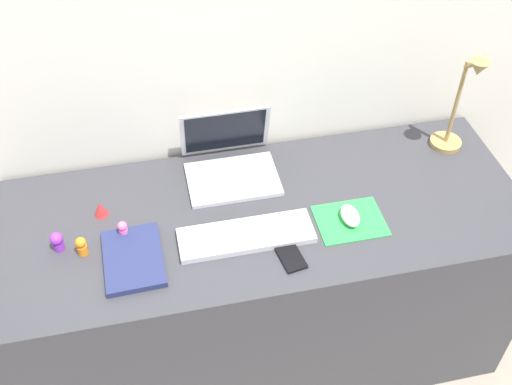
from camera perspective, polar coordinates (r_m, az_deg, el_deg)
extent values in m
plane|color=gray|center=(2.52, 0.67, -13.56)|extent=(6.00, 6.00, 0.00)
cube|color=silver|center=(2.21, -1.25, 4.64)|extent=(2.88, 0.05, 1.46)
cube|color=#38383D|center=(2.22, 0.75, -8.44)|extent=(1.68, 0.65, 0.74)
cube|color=silver|center=(2.04, -2.17, 1.24)|extent=(0.30, 0.21, 0.01)
cube|color=silver|center=(2.07, -2.90, 5.74)|extent=(0.30, 0.06, 0.20)
cube|color=black|center=(2.06, -2.87, 5.67)|extent=(0.27, 0.04, 0.17)
cube|color=silver|center=(1.86, -0.92, -4.02)|extent=(0.41, 0.13, 0.02)
cube|color=green|center=(1.93, 8.73, -2.60)|extent=(0.21, 0.17, 0.00)
ellipsoid|color=silver|center=(1.92, 8.73, -2.14)|extent=(0.06, 0.10, 0.03)
cube|color=black|center=(1.82, 3.11, -5.77)|extent=(0.08, 0.14, 0.01)
cylinder|color=#A5844C|center=(2.28, 17.18, 4.46)|extent=(0.11, 0.11, 0.02)
cylinder|color=#A5844C|center=(2.18, 18.11, 7.90)|extent=(0.01, 0.01, 0.32)
cylinder|color=#A5844C|center=(2.07, 19.53, 11.13)|extent=(0.01, 0.08, 0.07)
cone|color=#A5844C|center=(2.04, 19.98, 10.80)|extent=(0.06, 0.06, 0.05)
cube|color=navy|center=(1.83, -11.33, -6.03)|extent=(0.18, 0.25, 0.02)
cylinder|color=purple|center=(1.92, -17.85, -4.71)|extent=(0.03, 0.03, 0.03)
sphere|color=purple|center=(1.89, -18.05, -4.10)|extent=(0.04, 0.04, 0.04)
cone|color=red|center=(1.97, -14.24, -1.47)|extent=(0.04, 0.04, 0.05)
cylinder|color=pink|center=(1.90, -12.19, -3.67)|extent=(0.03, 0.03, 0.03)
sphere|color=pink|center=(1.88, -12.32, -3.07)|extent=(0.03, 0.03, 0.03)
cylinder|color=orange|center=(1.88, -15.81, -5.10)|extent=(0.03, 0.03, 0.03)
sphere|color=orange|center=(1.86, -15.99, -4.49)|extent=(0.03, 0.03, 0.03)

